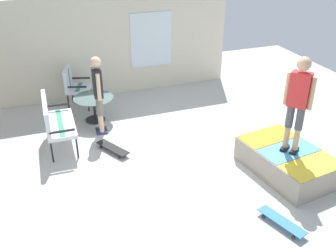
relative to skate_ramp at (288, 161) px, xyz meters
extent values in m
cube|color=beige|center=(0.94, 1.49, -0.29)|extent=(12.00, 12.00, 0.10)
cube|color=beige|center=(4.74, 1.99, 1.03)|extent=(0.20, 6.00, 2.53)
cube|color=silver|center=(4.63, 1.09, 1.11)|extent=(0.03, 1.10, 1.40)
cube|color=gray|center=(0.00, 0.03, -0.01)|extent=(1.82, 1.31, 0.46)
cube|color=yellow|center=(-0.56, -0.04, 0.23)|extent=(0.68, 1.11, 0.01)
cube|color=#4C99D8|center=(0.00, 0.03, 0.23)|extent=(0.68, 1.11, 0.01)
cube|color=orange|center=(0.55, 0.11, 0.23)|extent=(0.68, 1.11, 0.01)
cylinder|color=#B2B2B7|center=(-0.07, 0.55, 0.20)|extent=(1.61, 0.27, 0.05)
cube|color=gray|center=(0.11, -0.80, -0.03)|extent=(1.72, 0.87, 0.39)
cylinder|color=black|center=(1.78, 3.52, -0.02)|extent=(0.04, 0.04, 0.44)
cylinder|color=black|center=(2.95, 3.49, -0.02)|extent=(0.04, 0.04, 0.44)
cylinder|color=black|center=(1.80, 3.99, -0.02)|extent=(0.04, 0.04, 0.44)
cylinder|color=black|center=(2.97, 3.96, -0.02)|extent=(0.04, 0.04, 0.44)
cube|color=silver|center=(2.37, 3.74, 0.24)|extent=(1.27, 0.59, 0.08)
cube|color=#338C66|center=(2.37, 3.74, 0.29)|extent=(1.21, 0.14, 0.00)
cube|color=silver|center=(2.38, 3.98, 0.53)|extent=(1.25, 0.12, 0.50)
cube|color=#338C66|center=(2.38, 3.98, 0.53)|extent=(0.10, 0.09, 0.46)
cube|color=black|center=(1.77, 3.76, 0.40)|extent=(0.05, 0.47, 0.04)
cube|color=black|center=(2.98, 3.72, 0.40)|extent=(0.05, 0.47, 0.04)
cylinder|color=black|center=(3.79, 2.97, -0.02)|extent=(0.04, 0.04, 0.44)
cylinder|color=black|center=(4.30, 2.80, -0.02)|extent=(0.04, 0.04, 0.44)
cylinder|color=black|center=(3.93, 3.41, -0.02)|extent=(0.04, 0.04, 0.44)
cylinder|color=black|center=(4.45, 3.25, -0.02)|extent=(0.04, 0.04, 0.44)
cube|color=silver|center=(4.12, 3.11, 0.24)|extent=(0.76, 0.71, 0.08)
cube|color=#338C66|center=(4.12, 3.11, 0.29)|extent=(0.58, 0.27, 0.00)
cube|color=silver|center=(4.19, 3.33, 0.53)|extent=(0.62, 0.26, 0.50)
cube|color=#338C66|center=(4.19, 3.33, 0.53)|extent=(0.12, 0.11, 0.46)
cube|color=black|center=(3.84, 3.20, 0.40)|extent=(0.18, 0.46, 0.04)
cube|color=black|center=(4.39, 3.02, 0.40)|extent=(0.18, 0.46, 0.04)
cylinder|color=black|center=(3.26, 2.91, 0.04)|extent=(0.06, 0.06, 0.55)
cylinder|color=black|center=(3.26, 2.91, -0.22)|extent=(0.44, 0.44, 0.03)
cylinder|color=slate|center=(3.26, 2.91, 0.32)|extent=(0.90, 0.90, 0.02)
cube|color=navy|center=(2.58, 2.89, -0.21)|extent=(0.13, 0.25, 0.05)
cylinder|color=beige|center=(2.58, 2.89, 0.01)|extent=(0.10, 0.10, 0.40)
cylinder|color=slate|center=(2.58, 2.89, 0.41)|extent=(0.13, 0.13, 0.40)
cube|color=navy|center=(2.75, 2.88, -0.21)|extent=(0.13, 0.25, 0.05)
cylinder|color=beige|center=(2.75, 2.88, 0.01)|extent=(0.10, 0.10, 0.40)
cylinder|color=slate|center=(2.75, 2.88, 0.41)|extent=(0.13, 0.13, 0.40)
cube|color=#262628|center=(2.66, 2.89, 0.91)|extent=(0.33, 0.20, 0.59)
sphere|color=beige|center=(2.66, 2.89, 1.35)|extent=(0.23, 0.23, 0.23)
cylinder|color=beige|center=(2.46, 2.90, 0.89)|extent=(0.08, 0.08, 0.56)
cylinder|color=beige|center=(2.86, 2.87, 0.89)|extent=(0.08, 0.08, 0.56)
cube|color=black|center=(0.05, 0.08, 0.26)|extent=(0.23, 0.26, 0.05)
cylinder|color=tan|center=(0.05, 0.08, 0.49)|extent=(0.10, 0.10, 0.41)
cylinder|color=#4C4C51|center=(0.05, 0.08, 0.90)|extent=(0.13, 0.13, 0.41)
cube|color=black|center=(-0.09, -0.02, 0.26)|extent=(0.23, 0.26, 0.05)
cylinder|color=tan|center=(-0.09, -0.02, 0.49)|extent=(0.10, 0.10, 0.41)
cylinder|color=#4C4C51|center=(-0.09, -0.02, 0.90)|extent=(0.13, 0.13, 0.41)
cube|color=red|center=(-0.02, 0.03, 1.40)|extent=(0.36, 0.34, 0.60)
sphere|color=tan|center=(-0.02, 0.03, 1.85)|extent=(0.23, 0.23, 0.23)
cylinder|color=tan|center=(0.14, 0.15, 1.38)|extent=(0.08, 0.08, 0.57)
cylinder|color=tan|center=(-0.18, -0.09, 1.38)|extent=(0.08, 0.08, 0.57)
cube|color=black|center=(1.77, 2.84, -0.14)|extent=(0.80, 0.55, 0.02)
cylinder|color=#333333|center=(2.06, 2.90, -0.21)|extent=(0.06, 0.05, 0.06)
cylinder|color=#333333|center=(1.98, 3.04, -0.21)|extent=(0.06, 0.05, 0.06)
cylinder|color=#333333|center=(1.57, 2.64, -0.21)|extent=(0.06, 0.05, 0.06)
cylinder|color=#333333|center=(1.49, 2.78, -0.21)|extent=(0.06, 0.05, 0.06)
cube|color=#3372B2|center=(-1.19, 0.93, -0.14)|extent=(0.82, 0.43, 0.02)
cylinder|color=#333333|center=(-0.90, 0.94, -0.21)|extent=(0.06, 0.05, 0.06)
cylinder|color=#333333|center=(-0.94, 1.09, -0.21)|extent=(0.06, 0.05, 0.06)
cylinder|color=#333333|center=(-1.43, 0.77, -0.21)|extent=(0.06, 0.05, 0.06)
cylinder|color=#333333|center=(-1.48, 0.92, -0.21)|extent=(0.06, 0.05, 0.06)
camera|label=1|loc=(-4.80, 4.08, 3.87)|focal=41.55mm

